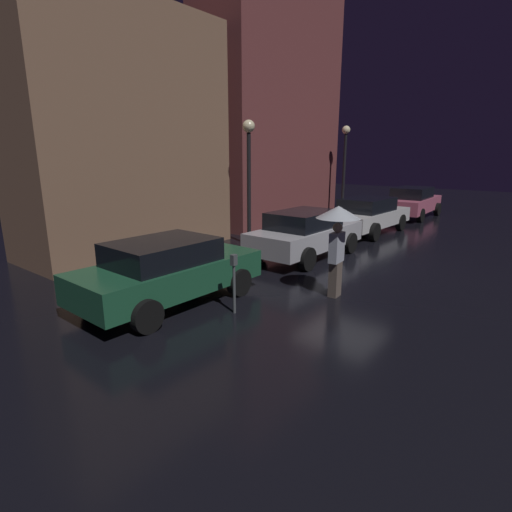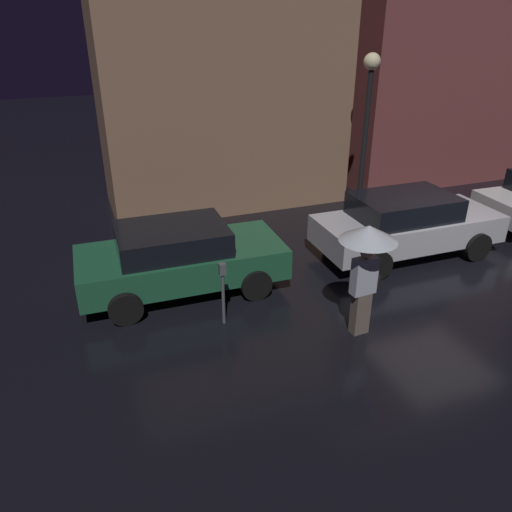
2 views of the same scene
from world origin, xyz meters
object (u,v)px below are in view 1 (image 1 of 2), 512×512
parked_car_white (368,214)px  parking_meter (234,277)px  parked_car_green (168,270)px  parked_car_silver (306,233)px  street_lamp_near (249,159)px  street_lamp_far (345,157)px  pedestrian_with_umbrella (338,228)px  parked_car_pink (412,202)px

parked_car_white → parking_meter: parked_car_white is taller
parked_car_green → parking_meter: size_ratio=3.35×
parked_car_green → parked_car_silver: 5.35m
parked_car_silver → street_lamp_near: (0.30, 2.58, 2.26)m
parked_car_green → street_lamp_near: size_ratio=0.96×
parked_car_silver → street_lamp_near: 3.44m
parked_car_white → street_lamp_far: street_lamp_far is taller
pedestrian_with_umbrella → parking_meter: size_ratio=1.68×
pedestrian_with_umbrella → parking_meter: (-2.21, 1.13, -0.84)m
parking_meter → street_lamp_far: bearing=17.8°
parked_car_green → parked_car_silver: parked_car_silver is taller
parked_car_white → parked_car_pink: (5.58, 0.01, 0.03)m
street_lamp_near → street_lamp_far: size_ratio=0.95×
parked_car_green → parked_car_pink: size_ratio=0.89×
parked_car_white → parked_car_pink: parked_car_pink is taller
street_lamp_near → street_lamp_far: street_lamp_far is taller
parked_car_green → parked_car_white: bearing=0.9°
parked_car_silver → street_lamp_near: bearing=83.8°
parked_car_silver → parked_car_pink: 10.61m
parked_car_silver → parked_car_pink: parked_car_pink is taller
pedestrian_with_umbrella → street_lamp_far: 12.00m
parked_car_silver → pedestrian_with_umbrella: pedestrian_with_umbrella is taller
parked_car_silver → pedestrian_with_umbrella: size_ratio=2.08×
parked_car_pink → parking_meter: bearing=-176.8°
parked_car_silver → parked_car_white: size_ratio=0.95×
street_lamp_near → parked_car_silver: bearing=-96.7°
street_lamp_far → parking_meter: bearing=-162.2°
street_lamp_near → street_lamp_far: 7.70m
parked_car_green → parking_meter: parked_car_green is taller
parked_car_green → parking_meter: bearing=-72.1°
parked_car_white → parked_car_pink: 5.58m
pedestrian_with_umbrella → street_lamp_far: bearing=21.9°
parked_car_white → pedestrian_with_umbrella: pedestrian_with_umbrella is taller
pedestrian_with_umbrella → parking_meter: pedestrian_with_umbrella is taller
parked_car_silver → street_lamp_near: size_ratio=1.01×
parked_car_silver → street_lamp_far: bearing=19.7°
parked_car_pink → pedestrian_with_umbrella: pedestrian_with_umbrella is taller
pedestrian_with_umbrella → street_lamp_far: street_lamp_far is taller
parked_car_green → street_lamp_far: bearing=12.2°
parking_meter → street_lamp_far: (12.89, 4.14, 2.29)m
parking_meter → street_lamp_near: bearing=37.1°
parked_car_silver → pedestrian_with_umbrella: bearing=-136.9°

